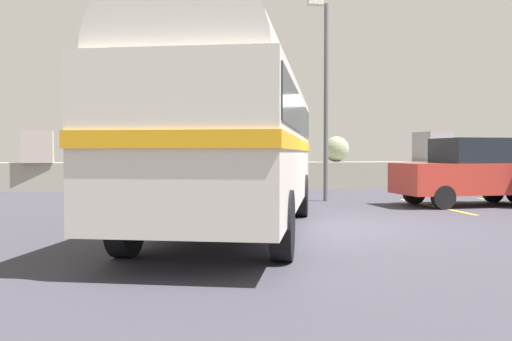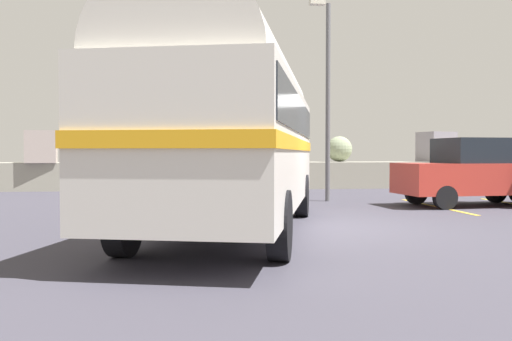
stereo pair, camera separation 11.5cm
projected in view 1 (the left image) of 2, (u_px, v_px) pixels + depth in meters
name	position (u px, v px, depth m)	size (l,w,h in m)	color
ground	(320.00, 227.00, 10.88)	(32.00, 26.00, 0.02)	#393741
breakwater	(241.00, 171.00, 22.52)	(31.36, 2.24, 2.41)	gray
vintage_coach	(235.00, 122.00, 10.05)	(4.63, 8.91, 3.70)	black
parked_car_nearest	(472.00, 171.00, 15.12)	(4.21, 1.99, 1.86)	black
lamp_post	(325.00, 90.00, 16.38)	(0.76, 0.70, 5.94)	#5B5B60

